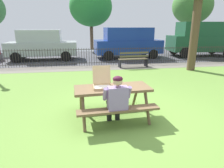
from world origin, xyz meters
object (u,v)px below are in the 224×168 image
far_tree_midleft (91,7)px  parked_car_right (128,42)px  adult_at_table (117,99)px  far_tree_center (192,6)px  picnic_table_foreground (112,94)px  pizza_box_open (102,82)px  park_bench_center (133,60)px  parked_car_far_right (201,38)px  parked_car_center (42,45)px

far_tree_midleft → parked_car_right: bearing=-67.8°
adult_at_table → far_tree_midleft: bearing=88.6°
adult_at_table → far_tree_center: far_tree_center is taller
picnic_table_foreground → parked_car_right: size_ratio=0.40×
pizza_box_open → adult_at_table: bearing=-66.8°
pizza_box_open → park_bench_center: bearing=68.1°
park_bench_center → parked_car_far_right: size_ratio=0.34×
parked_car_right → far_tree_midleft: far_tree_midleft is taller
picnic_table_foreground → parked_car_right: 9.61m
parked_car_center → pizza_box_open: bearing=-72.1°
picnic_table_foreground → park_bench_center: bearing=70.4°
picnic_table_foreground → far_tree_midleft: 15.02m
parked_car_right → far_tree_center: (7.70, 5.42, 2.94)m
parked_car_center → far_tree_midleft: far_tree_midleft is taller
far_tree_midleft → far_tree_center: far_tree_center is taller
adult_at_table → far_tree_midleft: size_ratio=0.21×
park_bench_center → pizza_box_open: bearing=-111.9°
parked_car_far_right → far_tree_center: far_tree_center is taller
parked_car_center → parked_car_right: (5.79, 0.00, 0.09)m
pizza_box_open → parked_car_far_right: parked_car_far_right is taller
picnic_table_foreground → pizza_box_open: size_ratio=3.86×
pizza_box_open → far_tree_midleft: 14.90m
pizza_box_open → picnic_table_foreground: bearing=-16.9°
adult_at_table → parked_car_center: 10.26m
parked_car_right → parked_car_far_right: size_ratio=0.98×
picnic_table_foreground → adult_at_table: bearing=-88.9°
pizza_box_open → parked_car_right: (2.83, 9.17, 0.21)m
parked_car_far_right → pizza_box_open: bearing=-132.5°
park_bench_center → parked_car_center: size_ratio=0.37×
parked_car_center → parked_car_far_right: (11.36, 0.00, 0.30)m
picnic_table_foreground → adult_at_table: adult_at_table is taller
parked_car_far_right → far_tree_center: 6.43m
far_tree_center → parked_car_right: bearing=-144.9°
parked_car_far_right → far_tree_midleft: far_tree_midleft is taller
adult_at_table → parked_car_right: parked_car_right is taller
pizza_box_open → far_tree_center: far_tree_center is taller
pizza_box_open → parked_car_center: 9.64m
parked_car_center → parked_car_right: size_ratio=0.94×
pizza_box_open → far_tree_center: 18.27m
parked_car_right → parked_car_center: bearing=-180.0°
parked_car_center → parked_car_far_right: 11.37m
adult_at_table → parked_car_center: (-3.21, 9.74, 0.35)m
far_tree_midleft → far_tree_center: 9.91m
parked_car_center → parked_car_far_right: bearing=0.0°
parked_car_right → far_tree_center: bearing=35.1°
parked_car_right → far_tree_center: size_ratio=0.81×
park_bench_center → far_tree_center: bearing=46.9°
parked_car_center → far_tree_midleft: size_ratio=0.79×
pizza_box_open → adult_at_table: 0.66m
park_bench_center → picnic_table_foreground: bearing=-109.6°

